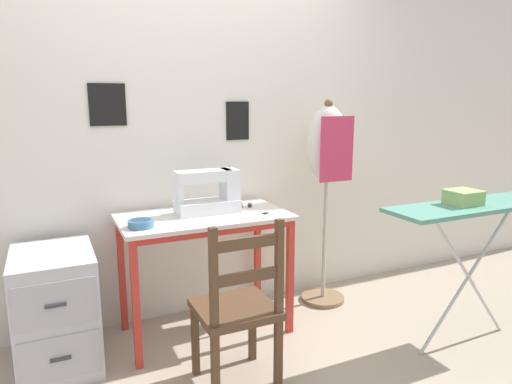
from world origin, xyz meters
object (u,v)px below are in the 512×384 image
object	(u,v)px
thread_spool_near_machine	(240,205)
thread_spool_mid_table	(250,205)
wooden_chair	(237,309)
filing_cabinet	(56,309)
dress_form	(327,158)
sewing_machine	(210,193)
ironing_board	(475,212)
scissors	(269,213)
fabric_bowl	(141,223)
storage_box	(463,197)

from	to	relation	value
thread_spool_near_machine	thread_spool_mid_table	world-z (taller)	same
wooden_chair	filing_cabinet	world-z (taller)	wooden_chair
wooden_chair	dress_form	distance (m)	1.36
sewing_machine	thread_spool_near_machine	world-z (taller)	sewing_machine
filing_cabinet	ironing_board	distance (m)	2.46
scissors	thread_spool_mid_table	world-z (taller)	thread_spool_mid_table
fabric_bowl	wooden_chair	size ratio (longest dim) A/B	0.16
sewing_machine	dress_form	xyz separation A→B (m)	(0.88, 0.03, 0.17)
fabric_bowl	thread_spool_mid_table	bearing A→B (deg)	13.79
filing_cabinet	storage_box	distance (m)	2.40
scissors	wooden_chair	distance (m)	0.74
wooden_chair	storage_box	bearing A→B (deg)	-6.91
scissors	dress_form	xyz separation A→B (m)	(0.56, 0.19, 0.30)
fabric_bowl	filing_cabinet	distance (m)	0.67
fabric_bowl	thread_spool_near_machine	xyz separation A→B (m)	(0.69, 0.21, -0.01)
thread_spool_mid_table	scissors	bearing A→B (deg)	-75.48
fabric_bowl	sewing_machine	bearing A→B (deg)	19.72
wooden_chair	storage_box	world-z (taller)	storage_box
sewing_machine	filing_cabinet	xyz separation A→B (m)	(-0.94, -0.06, -0.57)
fabric_bowl	ironing_board	bearing A→B (deg)	-20.54
thread_spool_near_machine	wooden_chair	distance (m)	0.85
fabric_bowl	storage_box	bearing A→B (deg)	-20.96
thread_spool_mid_table	storage_box	bearing A→B (deg)	-40.78
dress_form	storage_box	size ratio (longest dim) A/B	8.10
storage_box	ironing_board	bearing A→B (deg)	-11.45
fabric_bowl	scissors	size ratio (longest dim) A/B	1.04
thread_spool_near_machine	fabric_bowl	bearing A→B (deg)	-163.26
sewing_machine	filing_cabinet	bearing A→B (deg)	-176.39
thread_spool_mid_table	dress_form	size ratio (longest dim) A/B	0.02
sewing_machine	wooden_chair	xyz separation A→B (m)	(-0.10, -0.67, -0.48)
sewing_machine	filing_cabinet	distance (m)	1.10
dress_form	sewing_machine	bearing A→B (deg)	-178.30
wooden_chair	ironing_board	bearing A→B (deg)	-7.18
fabric_bowl	scissors	distance (m)	0.79
sewing_machine	thread_spool_near_machine	bearing A→B (deg)	10.11
thread_spool_mid_table	ironing_board	world-z (taller)	ironing_board
filing_cabinet	storage_box	bearing A→B (deg)	-19.35
thread_spool_near_machine	storage_box	world-z (taller)	storage_box
fabric_bowl	thread_spool_near_machine	size ratio (longest dim) A/B	3.74
thread_spool_near_machine	dress_form	bearing A→B (deg)	-1.13
thread_spool_mid_table	sewing_machine	bearing A→B (deg)	-176.84
thread_spool_near_machine	ironing_board	world-z (taller)	ironing_board
wooden_chair	storage_box	xyz separation A→B (m)	(1.35, -0.16, 0.50)
scissors	dress_form	size ratio (longest dim) A/B	0.09
filing_cabinet	ironing_board	world-z (taller)	ironing_board
sewing_machine	ironing_board	xyz separation A→B (m)	(1.34, -0.85, -0.08)
thread_spool_near_machine	dress_form	distance (m)	0.72
scissors	thread_spool_near_machine	size ratio (longest dim) A/B	3.59
thread_spool_near_machine	storage_box	size ratio (longest dim) A/B	0.21
fabric_bowl	thread_spool_mid_table	distance (m)	0.77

